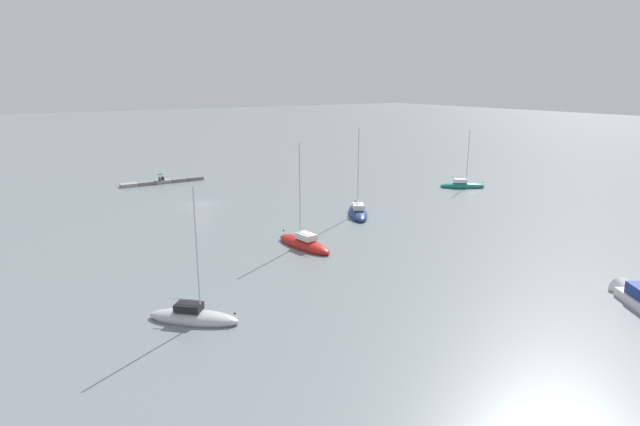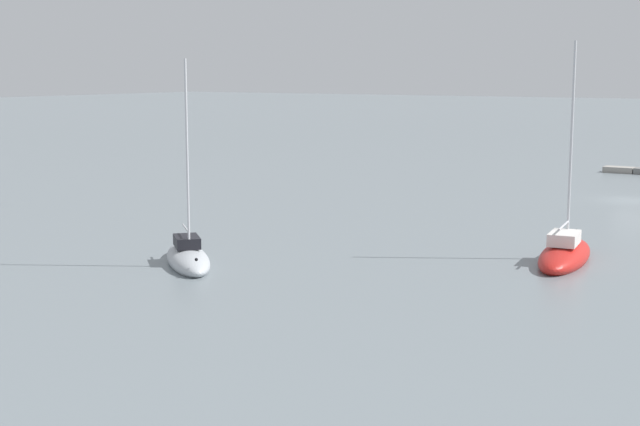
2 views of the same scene
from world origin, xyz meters
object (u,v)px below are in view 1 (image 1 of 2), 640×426
Objects in this scene: sailboat_red_mid at (304,243)px; sailboat_navy_outer at (358,212)px; person_seated_grey_right at (160,179)px; motorboat_white_near at (638,299)px; person_seated_dark_left at (163,179)px; sailboat_grey_far at (194,317)px; sailboat_teal_near at (462,186)px; umbrella_open_green at (161,174)px.

sailboat_navy_outer reaches higher than sailboat_red_mid.
motorboat_white_near is (-17.96, 68.54, -0.42)m from person_seated_grey_right.
person_seated_grey_right is (0.56, 0.07, 0.00)m from person_seated_dark_left.
person_seated_grey_right is 38.30m from sailboat_navy_outer.
person_seated_grey_right is 54.30m from sailboat_grey_far.
sailboat_grey_far is 1.62× the size of motorboat_white_near.
sailboat_grey_far is at bearing -154.25° from sailboat_red_mid.
sailboat_navy_outer is at bearing 126.80° from motorboat_white_near.
motorboat_white_near is at bearing -68.46° from sailboat_red_mid.
sailboat_grey_far is 33.30m from sailboat_navy_outer.
sailboat_red_mid is 1.09× the size of sailboat_grey_far.
person_seated_dark_left is at bearing 137.13° from motorboat_white_near.
sailboat_teal_near reaches higher than person_seated_grey_right.
umbrella_open_green is at bearing -156.88° from person_seated_grey_right.
sailboat_red_mid is at bearing 93.85° from person_seated_dark_left.
motorboat_white_near is (-30.35, 15.67, 0.03)m from sailboat_grey_far.
motorboat_white_near reaches higher than person_seated_dark_left.
sailboat_red_mid is (-3.10, 42.46, -0.41)m from person_seated_grey_right.
person_seated_grey_right is 0.11× the size of motorboat_white_near.
sailboat_teal_near is 25.40m from sailboat_navy_outer.
person_seated_dark_left is 0.07× the size of sailboat_grey_far.
motorboat_white_near is (-17.40, 68.61, -0.42)m from person_seated_dark_left.
motorboat_white_near is at bearing 104.44° from umbrella_open_green.
sailboat_navy_outer is (24.88, 5.12, 0.04)m from sailboat_teal_near.
person_seated_dark_left is 1.00× the size of person_seated_grey_right.
sailboat_teal_near is at bearing 144.10° from person_seated_grey_right.
sailboat_teal_near is 0.84× the size of sailboat_navy_outer.
motorboat_white_near reaches higher than person_seated_grey_right.
motorboat_white_near is (-14.86, 26.08, -0.01)m from sailboat_red_mid.
sailboat_navy_outer is at bearing 165.54° from sailboat_grey_far.
umbrella_open_green reaches higher than person_seated_dark_left.
motorboat_white_near is at bearing -55.63° from sailboat_navy_outer.
sailboat_navy_outer is (-15.67, 34.94, -0.40)m from person_seated_grey_right.
umbrella_open_green is at bearing -8.32° from person_seated_dark_left.
motorboat_white_near is at bearing 104.66° from person_seated_dark_left.
umbrella_open_green is at bearing 85.66° from sailboat_red_mid.
sailboat_navy_outer is (-15.39, 35.06, -1.24)m from umbrella_open_green.
person_seated_dark_left is 0.06× the size of sailboat_navy_outer.
umbrella_open_green is (-0.28, -0.12, 0.84)m from person_seated_grey_right.
sailboat_red_mid is at bearing -118.64° from sailboat_navy_outer.
person_seated_dark_left is at bearing 143.82° from sailboat_navy_outer.
sailboat_teal_near is (-40.27, 29.94, -1.29)m from umbrella_open_green.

